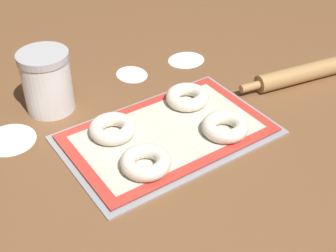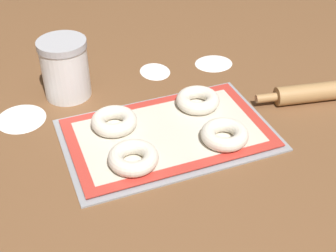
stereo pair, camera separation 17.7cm
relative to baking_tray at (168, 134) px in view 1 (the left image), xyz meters
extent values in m
plane|color=brown|center=(0.01, 0.00, 0.00)|extent=(2.80, 2.80, 0.00)
cube|color=#93969B|center=(0.00, 0.00, 0.00)|extent=(0.44, 0.28, 0.01)
cube|color=red|center=(0.00, 0.00, 0.01)|extent=(0.42, 0.26, 0.00)
cube|color=beige|center=(0.00, 0.00, 0.01)|extent=(0.37, 0.21, 0.00)
torus|color=silver|center=(-0.10, -0.07, 0.02)|extent=(0.10, 0.10, 0.03)
torus|color=silver|center=(0.10, -0.07, 0.02)|extent=(0.10, 0.10, 0.03)
torus|color=silver|center=(-0.10, 0.06, 0.02)|extent=(0.10, 0.10, 0.03)
torus|color=silver|center=(0.10, 0.07, 0.02)|extent=(0.10, 0.10, 0.03)
cylinder|color=white|center=(-0.16, 0.24, 0.06)|extent=(0.11, 0.11, 0.13)
cylinder|color=#B2B2B7|center=(-0.16, 0.24, 0.13)|extent=(0.11, 0.11, 0.02)
cylinder|color=#AD7F4C|center=(0.44, -0.01, 0.02)|extent=(0.34, 0.10, 0.04)
cylinder|color=#AD7F4C|center=(0.25, 0.02, 0.02)|extent=(0.05, 0.03, 0.02)
ellipsoid|color=white|center=(-0.29, 0.18, 0.00)|extent=(0.11, 0.12, 0.00)
ellipsoid|color=white|center=(0.23, 0.25, 0.00)|extent=(0.10, 0.09, 0.00)
ellipsoid|color=white|center=(0.07, 0.27, 0.00)|extent=(0.08, 0.09, 0.00)
camera|label=1|loc=(-0.45, -0.65, 0.62)|focal=50.00mm
camera|label=2|loc=(-0.29, -0.74, 0.62)|focal=50.00mm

